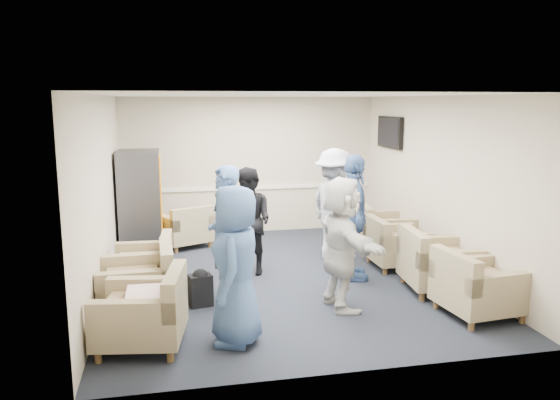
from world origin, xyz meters
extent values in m
plane|color=black|center=(0.00, 0.00, 0.00)|extent=(6.00, 6.00, 0.00)
plane|color=white|center=(0.00, 0.00, 2.70)|extent=(6.00, 6.00, 0.00)
cube|color=beige|center=(0.00, 3.00, 1.35)|extent=(5.00, 0.02, 2.70)
cube|color=beige|center=(0.00, -3.00, 1.35)|extent=(5.00, 0.02, 2.70)
cube|color=beige|center=(-2.50, 0.00, 1.35)|extent=(0.02, 6.00, 2.70)
cube|color=beige|center=(2.50, 0.00, 1.35)|extent=(0.02, 6.00, 2.70)
cube|color=white|center=(0.00, 2.98, 0.90)|extent=(4.98, 0.04, 0.06)
cube|color=black|center=(2.44, 1.80, 2.05)|extent=(0.07, 1.00, 0.58)
cube|color=black|center=(2.40, 1.80, 2.05)|extent=(0.01, 0.92, 0.50)
cube|color=#4D4D55|center=(2.48, 1.80, 1.90)|extent=(0.04, 0.10, 0.25)
cube|color=#8D7D5B|center=(-1.95, -1.99, 0.27)|extent=(1.03, 1.03, 0.30)
cube|color=olive|center=(-1.95, -1.99, 0.47)|extent=(0.71, 0.67, 0.11)
cube|color=#8D7D5B|center=(-1.58, -2.05, 0.63)|extent=(0.29, 0.91, 0.42)
cube|color=#8D7D5B|center=(-2.04, -0.98, 0.27)|extent=(0.92, 0.92, 0.30)
cube|color=olive|center=(-2.04, -0.98, 0.48)|extent=(0.64, 0.60, 0.11)
cube|color=#8D7D5B|center=(-1.67, -0.97, 0.63)|extent=(0.17, 0.90, 0.42)
cube|color=#8D7D5B|center=(-2.01, -0.09, 0.25)|extent=(0.86, 0.86, 0.27)
cube|color=olive|center=(-2.01, -0.09, 0.43)|extent=(0.60, 0.56, 0.10)
cube|color=#8D7D5B|center=(-1.67, -0.11, 0.57)|extent=(0.19, 0.82, 0.38)
cube|color=#8D7D5B|center=(2.09, -1.95, 0.27)|extent=(0.97, 0.97, 0.29)
cube|color=olive|center=(2.09, -1.95, 0.47)|extent=(0.67, 0.63, 0.10)
cube|color=#8D7D5B|center=(1.72, -1.98, 0.62)|extent=(0.23, 0.89, 0.42)
cube|color=#8D7D5B|center=(2.05, -1.00, 0.28)|extent=(1.02, 1.02, 0.31)
cube|color=olive|center=(2.05, -1.00, 0.49)|extent=(0.70, 0.66, 0.11)
cube|color=#8D7D5B|center=(1.66, -0.97, 0.66)|extent=(0.25, 0.94, 0.44)
cube|color=#8D7D5B|center=(1.93, 0.15, 0.26)|extent=(0.85, 0.85, 0.28)
cube|color=olive|center=(1.93, 0.15, 0.45)|extent=(0.59, 0.55, 0.10)
cube|color=#8D7D5B|center=(1.58, 0.15, 0.60)|extent=(0.14, 0.85, 0.40)
cube|color=#8D7D5B|center=(2.10, 1.08, 0.27)|extent=(0.98, 0.98, 0.29)
cube|color=olive|center=(2.10, 1.08, 0.47)|extent=(0.67, 0.64, 0.10)
cube|color=#8D7D5B|center=(1.73, 1.12, 0.63)|extent=(0.24, 0.90, 0.42)
cube|color=#8D7D5B|center=(-1.34, 2.13, 0.25)|extent=(1.08, 1.08, 0.27)
cube|color=olive|center=(-1.34, 2.13, 0.43)|extent=(0.71, 0.73, 0.10)
cube|color=#8D7D5B|center=(-1.20, 1.82, 0.58)|extent=(0.80, 0.45, 0.38)
cube|color=#4D4D55|center=(-2.10, 1.93, 0.89)|extent=(0.70, 0.84, 1.78)
cube|color=#FF6405|center=(-1.74, 1.93, 0.98)|extent=(0.02, 0.72, 1.43)
cube|color=black|center=(-1.74, 1.93, 0.23)|extent=(0.02, 0.42, 0.11)
cube|color=black|center=(-1.25, -0.91, 0.21)|extent=(0.33, 0.26, 0.41)
sphere|color=black|center=(-1.25, -0.91, 0.39)|extent=(0.21, 0.21, 0.21)
cube|color=white|center=(-1.90, -1.99, 0.55)|extent=(0.38, 0.50, 0.15)
imported|color=#3C5B91|center=(-0.93, -2.08, 0.88)|extent=(0.75, 0.96, 1.75)
imported|color=#3C5B91|center=(-0.92, -0.85, 0.91)|extent=(0.46, 0.68, 1.82)
imported|color=black|center=(-0.43, 0.31, 0.82)|extent=(0.98, 1.01, 1.64)
imported|color=silver|center=(1.05, 0.70, 0.93)|extent=(0.92, 1.32, 1.86)
imported|color=#3C5B91|center=(1.03, -0.28, 0.93)|extent=(0.63, 1.15, 1.87)
imported|color=silver|center=(0.50, -1.35, 0.85)|extent=(0.62, 1.61, 1.70)
camera|label=1|loc=(-1.62, -7.71, 2.62)|focal=35.00mm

